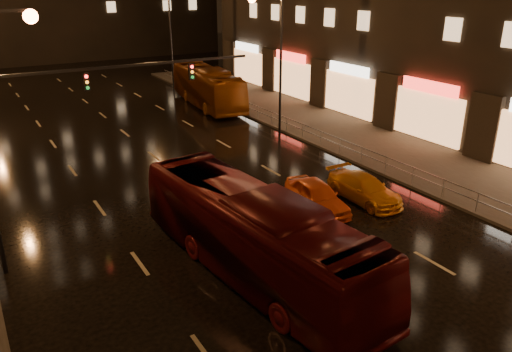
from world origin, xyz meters
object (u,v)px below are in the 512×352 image
at_px(bus_curb, 207,87).
at_px(taxi_near, 317,196).
at_px(bus_red, 254,234).
at_px(taxi_far, 364,189).

distance_m(bus_curb, taxi_near, 22.84).
relative_size(bus_red, bus_curb, 1.01).
bearing_deg(taxi_far, bus_red, -159.94).
bearing_deg(bus_red, bus_curb, 62.38).
height_order(bus_red, taxi_far, bus_red).
xyz_separation_m(bus_red, taxi_far, (8.25, 2.97, -1.04)).
xyz_separation_m(bus_red, taxi_near, (5.50, 3.31, -0.96)).
bearing_deg(taxi_far, bus_curb, 84.56).
distance_m(bus_curb, taxi_far, 22.74).
xyz_separation_m(bus_curb, taxi_far, (-2.25, -22.61, -1.03)).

